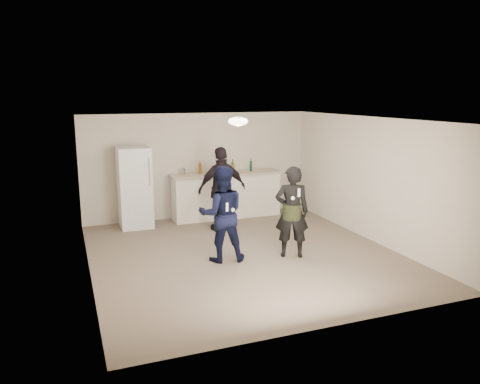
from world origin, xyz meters
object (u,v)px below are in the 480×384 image
object	(u,v)px
spectator	(222,189)
woman	(292,212)
fridge	(135,187)
man	(222,214)
counter	(227,196)
shaker	(183,171)

from	to	relation	value
spectator	woman	bearing A→B (deg)	104.77
fridge	woman	distance (m)	3.83
fridge	man	xyz separation A→B (m)	(1.12, -2.76, -0.04)
counter	woman	bearing A→B (deg)	-86.54
shaker	man	distance (m)	2.94
shaker	fridge	bearing A→B (deg)	-171.72
counter	shaker	world-z (taller)	shaker
counter	fridge	world-z (taller)	fridge
man	spectator	bearing A→B (deg)	-98.27
fridge	spectator	distance (m)	1.98
man	fridge	bearing A→B (deg)	-57.40
shaker	woman	distance (m)	3.41
shaker	counter	bearing A→B (deg)	-5.51
counter	fridge	bearing A→B (deg)	-178.17
counter	man	world-z (taller)	man
fridge	counter	bearing A→B (deg)	1.83
spectator	shaker	bearing A→B (deg)	-65.98
counter	spectator	size ratio (longest dim) A/B	1.41
shaker	woman	xyz separation A→B (m)	(1.21, -3.18, -0.33)
shaker	man	size ratio (longest dim) A/B	0.10
fridge	man	world-z (taller)	fridge
man	shaker	bearing A→B (deg)	-80.33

